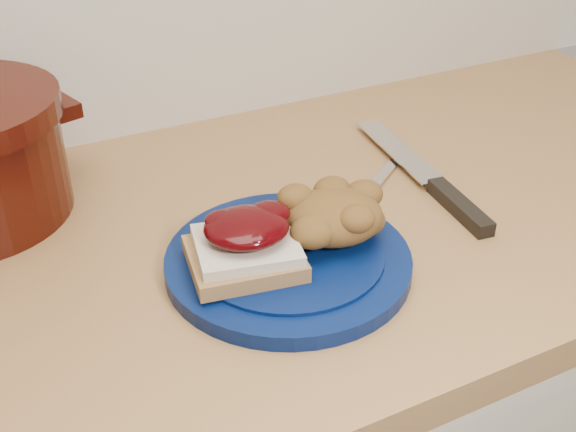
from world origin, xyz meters
name	(u,v)px	position (x,y,z in m)	size (l,w,h in m)	color
plate	(288,262)	(0.06, 1.42, 0.91)	(0.25, 0.25, 0.02)	#041442
sandwich	(246,244)	(0.01, 1.42, 0.94)	(0.12, 0.11, 0.05)	olive
stuffing_mound	(334,217)	(0.11, 1.42, 0.95)	(0.10, 0.09, 0.05)	brown
chef_knife	(441,190)	(0.29, 1.46, 0.91)	(0.06, 0.31, 0.02)	black
butter_knife	(369,191)	(0.21, 1.51, 0.90)	(0.18, 0.01, 0.00)	silver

